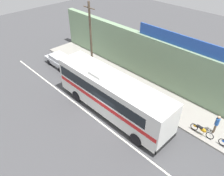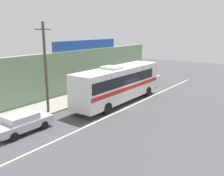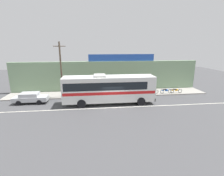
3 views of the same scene
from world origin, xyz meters
name	(u,v)px [view 1 (image 1 of 3)]	position (x,y,z in m)	size (l,w,h in m)	color
ground_plane	(107,118)	(0.00, 0.00, 0.00)	(70.00, 70.00, 0.00)	#444447
sidewalk_slab	(145,92)	(0.00, 5.20, 0.07)	(30.00, 3.60, 0.14)	gray
storefront_facade	(161,64)	(0.00, 7.35, 2.40)	(30.00, 0.70, 4.80)	gray
storefront_billboard	(189,44)	(2.39, 7.35, 5.35)	(10.65, 0.12, 1.10)	#234CAD
road_center_stripe	(100,122)	(0.00, -0.80, 0.00)	(30.00, 0.14, 0.01)	silver
intercity_bus	(111,93)	(-0.41, 0.81, 2.07)	(11.44, 2.68, 3.78)	silver
parked_car	(60,60)	(-10.40, 2.14, 0.74)	(4.25, 1.82, 1.37)	#B7BABF
utility_pole	(91,38)	(-6.62, 3.95, 4.09)	(1.60, 0.22, 7.64)	brown
motorcycle_green	(202,130)	(6.52, 3.92, 0.57)	(1.91, 0.56, 0.94)	black
pedestrian_by_curb	(217,123)	(7.15, 4.80, 1.15)	(0.30, 0.48, 1.73)	brown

